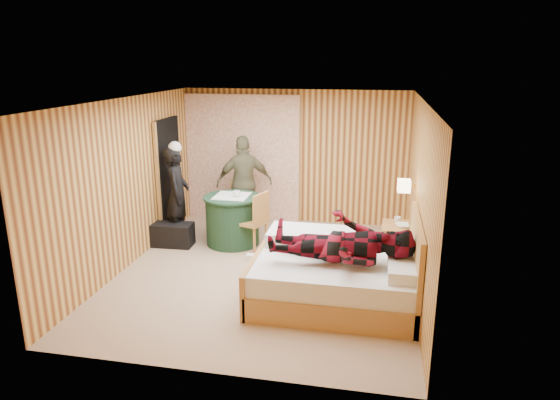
% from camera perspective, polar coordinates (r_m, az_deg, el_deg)
% --- Properties ---
extents(floor, '(4.20, 5.00, 0.01)m').
position_cam_1_polar(floor, '(7.44, -1.63, -8.23)').
color(floor, tan).
rests_on(floor, ground).
extents(ceiling, '(4.20, 5.00, 0.01)m').
position_cam_1_polar(ceiling, '(6.81, -1.79, 11.33)').
color(ceiling, silver).
rests_on(ceiling, wall_back).
extents(wall_back, '(4.20, 0.02, 2.50)m').
position_cam_1_polar(wall_back, '(9.42, 1.70, 4.94)').
color(wall_back, '#EABB5A').
rests_on(wall_back, floor).
extents(wall_left, '(0.02, 5.00, 2.50)m').
position_cam_1_polar(wall_left, '(7.76, -17.01, 1.84)').
color(wall_left, '#EABB5A').
rests_on(wall_left, floor).
extents(wall_right, '(0.02, 5.00, 2.50)m').
position_cam_1_polar(wall_right, '(6.88, 15.60, 0.20)').
color(wall_right, '#EABB5A').
rests_on(wall_right, floor).
extents(curtain, '(2.20, 0.08, 2.40)m').
position_cam_1_polar(curtain, '(9.57, -4.31, 4.78)').
color(curtain, white).
rests_on(curtain, floor).
extents(doorway, '(0.06, 0.90, 2.05)m').
position_cam_1_polar(doorway, '(9.01, -12.55, 2.60)').
color(doorway, black).
rests_on(doorway, floor).
extents(wall_lamp, '(0.26, 0.24, 0.16)m').
position_cam_1_polar(wall_lamp, '(7.29, 14.01, 1.60)').
color(wall_lamp, gold).
rests_on(wall_lamp, wall_right).
extents(bed, '(2.13, 1.68, 1.15)m').
position_cam_1_polar(bed, '(6.59, 6.76, -8.50)').
color(bed, tan).
rests_on(bed, floor).
extents(nightstand, '(0.46, 0.63, 0.60)m').
position_cam_1_polar(nightstand, '(7.87, 13.13, -4.83)').
color(nightstand, tan).
rests_on(nightstand, floor).
extents(round_table, '(0.95, 0.95, 0.84)m').
position_cam_1_polar(round_table, '(8.44, -5.45, -2.24)').
color(round_table, '#1B3A25').
rests_on(round_table, floor).
extents(chair_far, '(0.53, 0.53, 0.93)m').
position_cam_1_polar(chair_far, '(9.09, -4.30, -0.11)').
color(chair_far, tan).
rests_on(chair_far, floor).
extents(chair_near, '(0.56, 0.56, 0.98)m').
position_cam_1_polar(chair_near, '(8.07, -2.85, -1.96)').
color(chair_near, tan).
rests_on(chair_near, floor).
extents(duffel_bag, '(0.69, 0.39, 0.38)m').
position_cam_1_polar(duffel_bag, '(8.57, -12.19, -3.88)').
color(duffel_bag, black).
rests_on(duffel_bag, floor).
extents(sneaker_left, '(0.25, 0.12, 0.11)m').
position_cam_1_polar(sneaker_left, '(7.82, -2.98, -6.60)').
color(sneaker_left, white).
rests_on(sneaker_left, floor).
extents(sneaker_right, '(0.32, 0.17, 0.13)m').
position_cam_1_polar(sneaker_right, '(7.59, -0.78, -7.18)').
color(sneaker_right, white).
rests_on(sneaker_right, floor).
extents(woman_standing, '(0.52, 0.68, 1.65)m').
position_cam_1_polar(woman_standing, '(8.62, -11.63, 0.65)').
color(woman_standing, black).
rests_on(woman_standing, floor).
extents(man_at_table, '(1.09, 0.76, 1.72)m').
position_cam_1_polar(man_at_table, '(9.05, -4.09, 1.94)').
color(man_at_table, brown).
rests_on(man_at_table, floor).
extents(man_on_bed, '(0.86, 0.67, 1.77)m').
position_cam_1_polar(man_on_bed, '(6.12, 7.06, -3.66)').
color(man_on_bed, maroon).
rests_on(man_on_bed, bed).
extents(book_lower, '(0.22, 0.26, 0.02)m').
position_cam_1_polar(book_lower, '(7.72, 13.28, -2.86)').
color(book_lower, white).
rests_on(book_lower, nightstand).
extents(book_upper, '(0.18, 0.23, 0.02)m').
position_cam_1_polar(book_upper, '(7.71, 13.29, -2.72)').
color(book_upper, white).
rests_on(book_upper, nightstand).
extents(cup_nightstand, '(0.13, 0.13, 0.09)m').
position_cam_1_polar(cup_nightstand, '(7.88, 13.26, -2.20)').
color(cup_nightstand, white).
rests_on(cup_nightstand, nightstand).
extents(cup_table, '(0.15, 0.15, 0.10)m').
position_cam_1_polar(cup_table, '(8.23, -4.97, 0.70)').
color(cup_table, white).
rests_on(cup_table, round_table).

